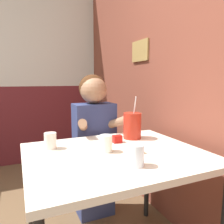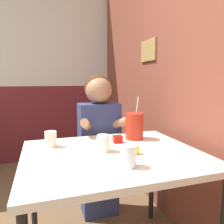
# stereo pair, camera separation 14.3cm
# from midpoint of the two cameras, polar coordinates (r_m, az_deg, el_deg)

# --- Properties ---
(brick_wall_right) EXTENTS (0.08, 4.57, 2.70)m
(brick_wall_right) POSITION_cam_midpoint_polar(r_m,az_deg,el_deg) (2.29, 10.88, 12.36)
(brick_wall_right) COLOR brown
(brick_wall_right) RESTS_ON ground_plane
(back_wall) EXTENTS (5.91, 0.09, 2.70)m
(back_wall) POSITION_cam_midpoint_polar(r_m,az_deg,el_deg) (3.35, -25.39, 10.46)
(back_wall) COLOR silver
(back_wall) RESTS_ON ground_plane
(main_table) EXTENTS (1.03, 0.85, 0.76)m
(main_table) POSITION_cam_midpoint_polar(r_m,az_deg,el_deg) (1.33, 3.36, -13.30)
(main_table) COLOR beige
(main_table) RESTS_ON ground_plane
(person_seated) EXTENTS (0.42, 0.42, 1.23)m
(person_seated) POSITION_cam_midpoint_polar(r_m,az_deg,el_deg) (1.89, -1.23, -7.41)
(person_seated) COLOR navy
(person_seated) RESTS_ON ground_plane
(cocktail_pitcher) EXTENTS (0.13, 0.13, 0.31)m
(cocktail_pitcher) POSITION_cam_midpoint_polar(r_m,az_deg,el_deg) (1.59, 8.43, -3.68)
(cocktail_pitcher) COLOR #B22819
(cocktail_pitcher) RESTS_ON main_table
(glass_near_pitcher) EXTENTS (0.08, 0.08, 0.11)m
(glass_near_pitcher) POSITION_cam_midpoint_polar(r_m,az_deg,el_deg) (1.09, 8.20, -11.42)
(glass_near_pitcher) COLOR silver
(glass_near_pitcher) RESTS_ON main_table
(glass_center) EXTENTS (0.08, 0.08, 0.10)m
(glass_center) POSITION_cam_midpoint_polar(r_m,az_deg,el_deg) (1.30, 0.83, -8.21)
(glass_center) COLOR silver
(glass_center) RESTS_ON main_table
(glass_far_side) EXTENTS (0.07, 0.07, 0.10)m
(glass_far_side) POSITION_cam_midpoint_polar(r_m,az_deg,el_deg) (1.43, -12.99, -6.95)
(glass_far_side) COLOR silver
(glass_far_side) RESTS_ON main_table
(condiment_ketchup) EXTENTS (0.06, 0.04, 0.05)m
(condiment_ketchup) POSITION_cam_midpoint_polar(r_m,az_deg,el_deg) (1.49, 4.23, -7.11)
(condiment_ketchup) COLOR #B7140F
(condiment_ketchup) RESTS_ON main_table
(condiment_mustard) EXTENTS (0.06, 0.04, 0.05)m
(condiment_mustard) POSITION_cam_midpoint_polar(r_m,az_deg,el_deg) (1.28, 8.66, -9.81)
(condiment_mustard) COLOR yellow
(condiment_mustard) RESTS_ON main_table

